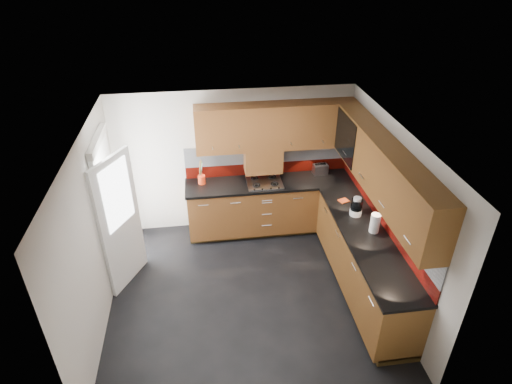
{
  "coord_description": "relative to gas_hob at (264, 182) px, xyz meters",
  "views": [
    {
      "loc": [
        -0.5,
        -4.42,
        4.38
      ],
      "look_at": [
        0.2,
        0.65,
        1.28
      ],
      "focal_mm": 30.0,
      "sensor_mm": 36.0,
      "label": 1
    }
  ],
  "objects": [
    {
      "name": "back_door",
      "position": [
        -2.23,
        -0.72,
        0.08
      ],
      "size": [
        0.42,
        1.19,
        2.04
      ],
      "color": "white",
      "rests_on": "room"
    },
    {
      "name": "paper_towel",
      "position": [
        1.26,
        -1.49,
        0.12
      ],
      "size": [
        0.16,
        0.16,
        0.27
      ],
      "primitive_type": "cylinder",
      "rotation": [
        0.0,
        0.0,
        -0.27
      ],
      "color": "white",
      "rests_on": "countertop"
    },
    {
      "name": "base_cabinets",
      "position": [
        0.62,
        -0.75,
        -0.52
      ],
      "size": [
        2.7,
        3.2,
        0.95
      ],
      "color": "brown",
      "rests_on": "room"
    },
    {
      "name": "gas_hob",
      "position": [
        0.0,
        0.0,
        0.0
      ],
      "size": [
        0.56,
        0.5,
        0.04
      ],
      "color": "silver",
      "rests_on": "countertop"
    },
    {
      "name": "orange_cloth",
      "position": [
        1.09,
        -0.7,
        -0.01
      ],
      "size": [
        0.17,
        0.16,
        0.02
      ],
      "primitive_type": "cube",
      "rotation": [
        0.0,
        0.0,
        0.35
      ],
      "color": "#DF4A18",
      "rests_on": "countertop"
    },
    {
      "name": "utensil_pot",
      "position": [
        -1.0,
        0.12,
        0.08
      ],
      "size": [
        0.12,
        0.12,
        0.42
      ],
      "color": "red",
      "rests_on": "countertop"
    },
    {
      "name": "extractor_hood",
      "position": [
        -0.0,
        0.17,
        0.33
      ],
      "size": [
        0.6,
        0.33,
        0.4
      ],
      "primitive_type": "cube",
      "color": "brown",
      "rests_on": "room"
    },
    {
      "name": "toaster",
      "position": [
        0.97,
        0.19,
        0.07
      ],
      "size": [
        0.25,
        0.17,
        0.17
      ],
      "color": "silver",
      "rests_on": "countertop"
    },
    {
      "name": "countertop",
      "position": [
        0.6,
        -0.77,
        -0.03
      ],
      "size": [
        2.72,
        3.22,
        0.04
      ],
      "color": "black",
      "rests_on": "base_cabinets"
    },
    {
      "name": "food_processor",
      "position": [
        1.15,
        -1.07,
        0.11
      ],
      "size": [
        0.17,
        0.17,
        0.28
      ],
      "color": "white",
      "rests_on": "countertop"
    },
    {
      "name": "upper_cabinets",
      "position": [
        0.78,
        -0.69,
        0.88
      ],
      "size": [
        2.5,
        3.2,
        0.72
      ],
      "color": "brown",
      "rests_on": "room"
    },
    {
      "name": "glass_cabinet",
      "position": [
        1.26,
        -0.4,
        0.91
      ],
      "size": [
        0.32,
        0.8,
        0.66
      ],
      "color": "black",
      "rests_on": "room"
    },
    {
      "name": "room",
      "position": [
        -0.45,
        -1.47,
        0.54
      ],
      "size": [
        4.0,
        3.8,
        2.64
      ],
      "color": "black"
    },
    {
      "name": "backsplash",
      "position": [
        0.83,
        -0.54,
        0.26
      ],
      "size": [
        2.7,
        3.2,
        0.54
      ],
      "color": "#6A1109",
      "rests_on": "countertop"
    }
  ]
}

